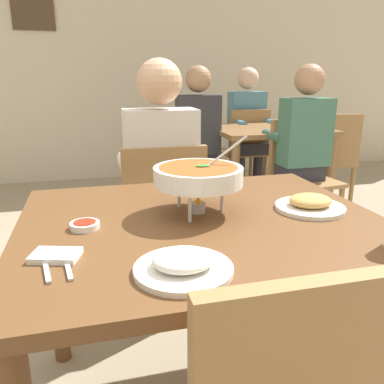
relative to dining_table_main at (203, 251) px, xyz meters
name	(u,v)px	position (x,y,z in m)	size (l,w,h in m)	color
cafe_rear_partition	(114,51)	(0.00, 3.78, 0.84)	(10.00, 0.10, 3.00)	beige
picture_frame_hung	(32,2)	(-0.84, 3.72, 1.31)	(0.44, 0.03, 0.56)	#4C3823
dining_table_main	(203,251)	(0.00, 0.00, 0.00)	(1.18, 0.99, 0.78)	brown
chair_diner_main	(162,216)	(0.00, 0.78, -0.15)	(0.44, 0.44, 0.90)	olive
diner_main	(160,172)	(0.00, 0.81, 0.08)	(0.40, 0.45, 1.31)	#2D2D38
curry_bowl	(197,176)	(0.00, 0.07, 0.24)	(0.33, 0.30, 0.26)	silver
rice_plate	(183,265)	(-0.15, -0.33, 0.13)	(0.24, 0.24, 0.06)	white
appetizer_plate	(310,204)	(0.39, 0.00, 0.13)	(0.24, 0.24, 0.06)	white
sauce_dish	(85,225)	(-0.38, 0.01, 0.12)	(0.09, 0.09, 0.02)	white
napkin_folded	(56,255)	(-0.45, -0.18, 0.12)	(0.12, 0.08, 0.02)	white
fork_utensil	(46,267)	(-0.47, -0.23, 0.12)	(0.01, 0.17, 0.01)	silver
spoon_utensil	(67,264)	(-0.42, -0.23, 0.12)	(0.01, 0.17, 0.01)	silver
dining_table_far	(268,143)	(1.22, 2.11, -0.03)	(1.00, 0.80, 0.78)	brown
chair_bg_left	(245,147)	(1.23, 2.65, -0.15)	(0.44, 0.44, 0.90)	olive
chair_bg_middle	(300,170)	(1.25, 1.57, -0.15)	(0.49, 0.49, 0.90)	olive
chair_bg_right	(200,159)	(0.60, 2.18, -0.15)	(0.48, 0.48, 0.90)	olive
chair_bg_corner	(331,155)	(1.82, 2.02, -0.15)	(0.49, 0.49, 0.90)	olive
chair_bg_window	(192,149)	(0.66, 2.68, -0.15)	(0.48, 0.48, 0.90)	olive
patron_bg_left	(248,124)	(1.25, 2.67, 0.08)	(0.40, 0.45, 1.31)	#2D2D38
patron_bg_middle	(302,141)	(1.22, 1.52, 0.08)	(0.40, 0.45, 1.31)	#2D2D38
patron_bg_right	(197,133)	(0.57, 2.16, 0.08)	(0.40, 0.45, 1.31)	#2D2D38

